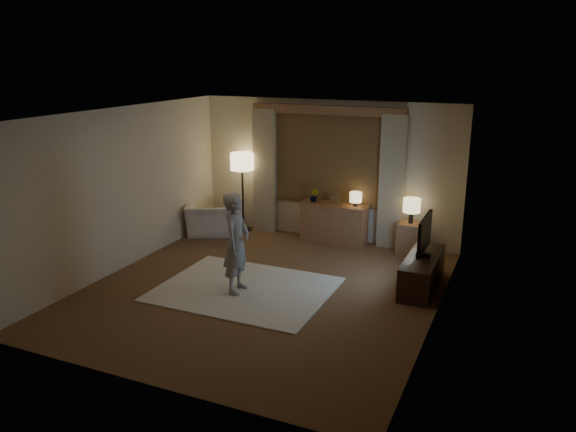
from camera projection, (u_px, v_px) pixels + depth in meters
The scene contains 13 objects.
room at pixel (277, 195), 8.46m from camera, with size 5.04×5.54×2.64m.
rug at pixel (245, 289), 8.37m from camera, with size 2.50×2.00×0.02m, color #F4E8CD.
sideboard at pixel (334, 224), 10.39m from camera, with size 1.20×0.40×0.70m, color brown.
picture_frame at pixel (335, 201), 10.27m from camera, with size 0.16×0.02×0.20m, color brown.
plant at pixel (314, 196), 10.41m from camera, with size 0.17×0.13×0.30m, color #999999.
table_lamp_sideboard at pixel (356, 198), 10.09m from camera, with size 0.22×0.22×0.30m.
floor_lamp at pixel (242, 166), 10.86m from camera, with size 0.45×0.45×1.55m.
armchair at pixel (212, 218), 10.89m from camera, with size 0.97×0.85×0.63m, color beige.
side_table at pixel (410, 238), 9.82m from camera, with size 0.40×0.40×0.56m, color brown.
table_lamp_side at pixel (412, 206), 9.66m from camera, with size 0.30×0.30×0.44m.
tv_stand at pixel (422, 272), 8.37m from camera, with size 0.45×1.40×0.50m, color black.
tv at pixel (425, 235), 8.21m from camera, with size 0.21×0.86×0.62m.
person at pixel (236, 243), 8.08m from camera, with size 0.54×0.36×1.49m, color gray.
Camera 1 is at (3.45, -6.95, 3.38)m, focal length 35.00 mm.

